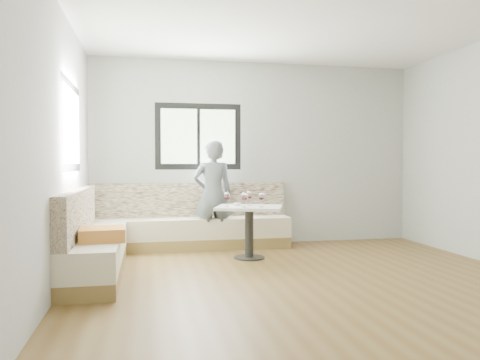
% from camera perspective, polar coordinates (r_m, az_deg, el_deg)
% --- Properties ---
extents(room, '(5.01, 5.01, 2.81)m').
position_cam_1_polar(room, '(4.92, 7.64, 3.99)').
color(room, brown).
rests_on(room, ground).
extents(banquette, '(2.90, 2.80, 0.95)m').
position_cam_1_polar(banquette, '(6.25, -10.51, -6.37)').
color(banquette, olive).
rests_on(banquette, ground).
extents(table, '(1.00, 0.88, 0.68)m').
position_cam_1_polar(table, '(6.13, 1.13, -4.81)').
color(table, black).
rests_on(table, ground).
extents(person, '(0.58, 0.38, 1.57)m').
position_cam_1_polar(person, '(6.76, -3.33, -1.83)').
color(person, '#505659').
rests_on(person, ground).
extents(olive_ramekin, '(0.10, 0.10, 0.04)m').
position_cam_1_polar(olive_ramekin, '(6.17, -0.36, -2.98)').
color(olive_ramekin, white).
rests_on(olive_ramekin, table).
extents(wine_glass_a, '(0.09, 0.09, 0.19)m').
position_cam_1_polar(wine_glass_a, '(6.01, -1.57, -2.01)').
color(wine_glass_a, white).
rests_on(wine_glass_a, table).
extents(wine_glass_b, '(0.09, 0.09, 0.19)m').
position_cam_1_polar(wine_glass_b, '(5.94, 0.54, -2.05)').
color(wine_glass_b, white).
rests_on(wine_glass_b, table).
extents(wine_glass_c, '(0.09, 0.09, 0.19)m').
position_cam_1_polar(wine_glass_c, '(5.97, 2.64, -2.03)').
color(wine_glass_c, white).
rests_on(wine_glass_c, table).
extents(wine_glass_d, '(0.09, 0.09, 0.19)m').
position_cam_1_polar(wine_glass_d, '(6.22, 1.18, -1.87)').
color(wine_glass_d, white).
rests_on(wine_glass_d, table).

